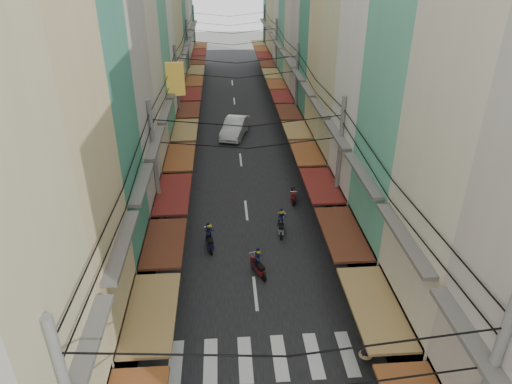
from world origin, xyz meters
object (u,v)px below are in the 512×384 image
traffic_sign (361,230)px  market_umbrella (431,329)px  bicycle (380,239)px  white_car (235,136)px

traffic_sign → market_umbrella: bearing=-83.1°
bicycle → market_umbrella: market_umbrella is taller
market_umbrella → traffic_sign: traffic_sign is taller
white_car → market_umbrella: (6.48, -26.33, 2.11)m
white_car → market_umbrella: 27.20m
white_car → traffic_sign: size_ratio=1.81×
white_car → market_umbrella: size_ratio=2.39×
white_car → bicycle: 18.86m
bicycle → market_umbrella: size_ratio=0.72×
white_car → bicycle: bearing=-50.6°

